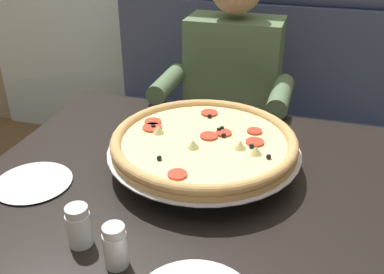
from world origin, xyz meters
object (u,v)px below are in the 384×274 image
at_px(pizza, 204,143).
at_px(shaker_pepper_flakes, 116,249).
at_px(shaker_parmesan, 79,228).
at_px(dining_table, 187,202).
at_px(booth_bench, 243,135).
at_px(plate_near_left, 33,181).
at_px(diner_main, 228,97).
at_px(patio_chair, 99,35).

xyz_separation_m(pizza, shaker_pepper_flakes, (-0.08, -0.44, -0.04)).
distance_m(shaker_parmesan, shaker_pepper_flakes, 0.11).
bearing_deg(dining_table, booth_bench, 90.00).
xyz_separation_m(dining_table, plate_near_left, (-0.40, -0.15, 0.10)).
relative_size(diner_main, shaker_parmesan, 12.49).
distance_m(dining_table, plate_near_left, 0.44).
relative_size(booth_bench, diner_main, 1.14).
relative_size(shaker_parmesan, shaker_pepper_flakes, 0.99).
xyz_separation_m(diner_main, shaker_parmesan, (-0.12, -1.03, 0.08)).
relative_size(diner_main, pizza, 2.29).
bearing_deg(dining_table, plate_near_left, -159.49).
bearing_deg(diner_main, patio_chair, 134.20).
distance_m(dining_table, shaker_parmesan, 0.39).
height_order(booth_bench, dining_table, booth_bench).
xyz_separation_m(booth_bench, dining_table, (0.00, -0.97, 0.26)).
bearing_deg(patio_chair, shaker_pepper_flakes, -61.64).
distance_m(pizza, plate_near_left, 0.49).
distance_m(dining_table, shaker_pepper_flakes, 0.39).
bearing_deg(booth_bench, shaker_pepper_flakes, -91.99).
distance_m(diner_main, plate_near_left, 0.93).
bearing_deg(dining_table, patio_chair, 123.38).
bearing_deg(pizza, booth_bench, 91.89).
bearing_deg(booth_bench, shaker_parmesan, -96.78).
distance_m(booth_bench, shaker_pepper_flakes, 1.39).
height_order(booth_bench, diner_main, diner_main).
bearing_deg(shaker_pepper_flakes, plate_near_left, 148.71).
relative_size(booth_bench, shaker_pepper_flakes, 14.05).
bearing_deg(shaker_parmesan, dining_table, 64.98).
xyz_separation_m(pizza, plate_near_left, (-0.43, -0.22, -0.07)).
distance_m(pizza, patio_chair, 2.44).
distance_m(diner_main, pizza, 0.65).
height_order(diner_main, plate_near_left, diner_main).
relative_size(dining_table, diner_main, 0.93).
bearing_deg(plate_near_left, pizza, 26.87).
height_order(diner_main, patio_chair, diner_main).
bearing_deg(pizza, dining_table, -113.38).
bearing_deg(patio_chair, dining_table, -56.62).
xyz_separation_m(pizza, shaker_parmesan, (-0.18, -0.40, -0.04)).
height_order(dining_table, plate_near_left, plate_near_left).
distance_m(dining_table, diner_main, 0.70).
height_order(pizza, shaker_pepper_flakes, pizza).
bearing_deg(dining_table, diner_main, 92.91).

